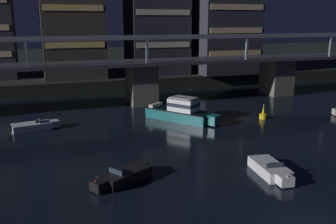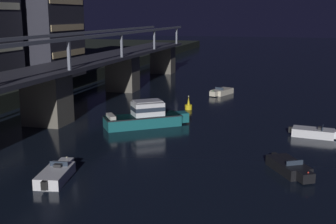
{
  "view_description": "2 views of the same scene",
  "coord_description": "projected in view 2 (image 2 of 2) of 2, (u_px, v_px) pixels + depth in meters",
  "views": [
    {
      "loc": [
        -13.63,
        -15.51,
        11.32
      ],
      "look_at": [
        -0.63,
        22.12,
        1.77
      ],
      "focal_mm": 40.53,
      "sensor_mm": 36.0,
      "label": 1
    },
    {
      "loc": [
        -40.75,
        10.1,
        11.66
      ],
      "look_at": [
        -1.39,
        21.21,
        2.48
      ],
      "focal_mm": 46.39,
      "sensor_mm": 36.0,
      "label": 2
    }
  ],
  "objects": [
    {
      "name": "cabin_cruiser_near_left",
      "position": [
        145.0,
        117.0,
        46.22
      ],
      "size": [
        7.03,
        8.6,
        2.79
      ],
      "color": "#196066",
      "rests_on": "ground"
    },
    {
      "name": "river_bridge",
      "position": [
        46.0,
        87.0,
        46.57
      ],
      "size": [
        94.43,
        6.4,
        9.38
      ],
      "color": "#605B51",
      "rests_on": "ground"
    },
    {
      "name": "speedboat_mid_left",
      "position": [
        221.0,
        92.0,
        64.81
      ],
      "size": [
        5.09,
        3.08,
        1.16
      ],
      "color": "beige",
      "rests_on": "ground"
    },
    {
      "name": "channel_buoy",
      "position": [
        189.0,
        106.0,
        54.58
      ],
      "size": [
        0.9,
        0.9,
        1.76
      ],
      "color": "yellow",
      "rests_on": "ground"
    },
    {
      "name": "speedboat_mid_center",
      "position": [
        316.0,
        133.0,
        42.31
      ],
      "size": [
        2.25,
        5.23,
        1.16
      ],
      "color": "silver",
      "rests_on": "ground"
    },
    {
      "name": "tower_east_tall",
      "position": [
        27.0,
        13.0,
        66.05
      ],
      "size": [
        10.71,
        13.71,
        19.66
      ],
      "color": "#282833",
      "rests_on": "far_riverbank"
    },
    {
      "name": "speedboat_near_right",
      "position": [
        56.0,
        174.0,
        31.33
      ],
      "size": [
        5.23,
        2.48,
        1.16
      ],
      "color": "silver",
      "rests_on": "ground"
    },
    {
      "name": "speedboat_near_center",
      "position": [
        290.0,
        167.0,
        32.72
      ],
      "size": [
        4.85,
        3.64,
        1.16
      ],
      "color": "black",
      "rests_on": "ground"
    }
  ]
}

